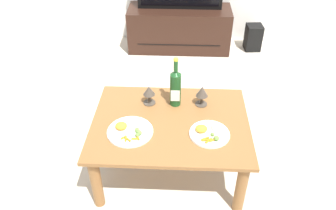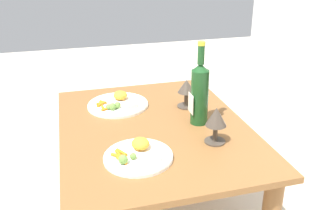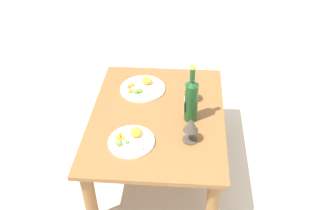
% 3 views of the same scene
% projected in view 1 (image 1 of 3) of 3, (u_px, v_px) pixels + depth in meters
% --- Properties ---
extents(ground_plane, '(6.40, 6.40, 0.00)m').
position_uv_depth(ground_plane, '(170.00, 168.00, 2.47)').
color(ground_plane, beige).
extents(dining_table, '(1.03, 0.79, 0.44)m').
position_uv_depth(dining_table, '(170.00, 130.00, 2.25)').
color(dining_table, brown).
rests_on(dining_table, ground_plane).
extents(tv_stand, '(1.14, 0.44, 0.48)m').
position_uv_depth(tv_stand, '(179.00, 29.00, 3.84)').
color(tv_stand, black).
rests_on(tv_stand, ground_plane).
extents(floor_speaker, '(0.19, 0.19, 0.30)m').
position_uv_depth(floor_speaker, '(253.00, 37.00, 3.87)').
color(floor_speaker, black).
rests_on(floor_speaker, ground_plane).
extents(wine_bottle, '(0.08, 0.08, 0.36)m').
position_uv_depth(wine_bottle, '(175.00, 87.00, 2.27)').
color(wine_bottle, '#19471E').
rests_on(wine_bottle, dining_table).
extents(goblet_left, '(0.09, 0.09, 0.14)m').
position_uv_depth(goblet_left, '(149.00, 92.00, 2.31)').
color(goblet_left, '#473D33').
rests_on(goblet_left, dining_table).
extents(goblet_right, '(0.08, 0.08, 0.15)m').
position_uv_depth(goblet_right, '(202.00, 93.00, 2.29)').
color(goblet_right, '#473D33').
rests_on(goblet_right, dining_table).
extents(dinner_plate_left, '(0.29, 0.29, 0.05)m').
position_uv_depth(dinner_plate_left, '(130.00, 131.00, 2.11)').
color(dinner_plate_left, white).
rests_on(dinner_plate_left, dining_table).
extents(dinner_plate_right, '(0.25, 0.25, 0.05)m').
position_uv_depth(dinner_plate_right, '(209.00, 133.00, 2.09)').
color(dinner_plate_right, white).
rests_on(dinner_plate_right, dining_table).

